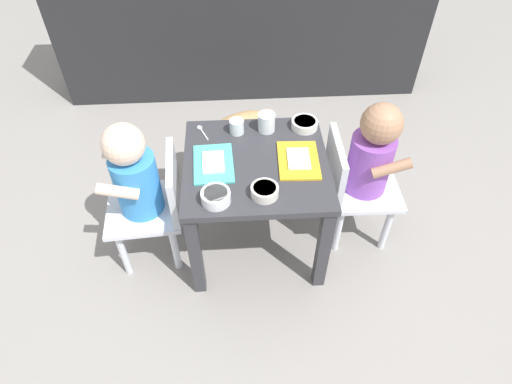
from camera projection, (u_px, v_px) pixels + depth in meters
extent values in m
plane|color=gray|center=(256.00, 239.00, 1.91)|extent=(7.00, 7.00, 0.00)
cube|color=#232326|center=(243.00, 10.00, 2.42)|extent=(2.06, 0.31, 0.97)
cube|color=#333338|center=(256.00, 164.00, 1.60)|extent=(0.53, 0.52, 0.03)
cube|color=#333338|center=(196.00, 255.00, 1.59)|extent=(0.04, 0.04, 0.43)
cube|color=#333338|center=(323.00, 249.00, 1.61)|extent=(0.04, 0.04, 0.43)
cube|color=#333338|center=(199.00, 170.00, 1.91)|extent=(0.04, 0.04, 0.43)
cube|color=#333338|center=(306.00, 165.00, 1.93)|extent=(0.04, 0.04, 0.43)
cube|color=silver|center=(144.00, 208.00, 1.68)|extent=(0.30, 0.30, 0.02)
cube|color=silver|center=(173.00, 183.00, 1.61)|extent=(0.04, 0.27, 0.22)
cylinder|color=#388CD8|center=(137.00, 184.00, 1.59)|extent=(0.16, 0.16, 0.24)
sphere|color=beige|center=(123.00, 144.00, 1.45)|extent=(0.15, 0.15, 0.15)
cylinder|color=silver|center=(127.00, 215.00, 1.84)|extent=(0.03, 0.03, 0.26)
cylinder|color=silver|center=(123.00, 253.00, 1.70)|extent=(0.03, 0.03, 0.26)
cylinder|color=silver|center=(175.00, 210.00, 1.86)|extent=(0.03, 0.03, 0.26)
cylinder|color=silver|center=(175.00, 248.00, 1.72)|extent=(0.03, 0.03, 0.26)
cylinder|color=beige|center=(122.00, 156.00, 1.60)|extent=(0.15, 0.05, 0.09)
cylinder|color=beige|center=(118.00, 191.00, 1.48)|extent=(0.15, 0.05, 0.09)
cube|color=silver|center=(363.00, 187.00, 1.76)|extent=(0.28, 0.28, 0.02)
cube|color=silver|center=(335.00, 167.00, 1.67)|extent=(0.03, 0.27, 0.22)
cylinder|color=purple|center=(369.00, 164.00, 1.67)|extent=(0.17, 0.17, 0.24)
sphere|color=#A87A5B|center=(382.00, 124.00, 1.53)|extent=(0.15, 0.15, 0.15)
cylinder|color=silver|center=(387.00, 227.00, 1.79)|extent=(0.03, 0.03, 0.26)
cylinder|color=silver|center=(375.00, 192.00, 1.93)|extent=(0.03, 0.03, 0.26)
cylinder|color=silver|center=(338.00, 229.00, 1.78)|extent=(0.03, 0.03, 0.26)
cylinder|color=silver|center=(330.00, 194.00, 1.92)|extent=(0.03, 0.03, 0.26)
cylinder|color=#A87A5B|center=(392.00, 168.00, 1.56)|extent=(0.15, 0.04, 0.09)
cylinder|color=#A87A5B|center=(379.00, 136.00, 1.69)|extent=(0.15, 0.04, 0.09)
ellipsoid|color=tan|center=(238.00, 131.00, 2.14)|extent=(0.41, 0.33, 0.16)
sphere|color=tan|center=(199.00, 139.00, 2.03)|extent=(0.13, 0.13, 0.13)
sphere|color=black|center=(191.00, 143.00, 2.02)|extent=(0.06, 0.06, 0.06)
torus|color=green|center=(206.00, 138.00, 2.05)|extent=(0.08, 0.11, 0.11)
sphere|color=tan|center=(268.00, 113.00, 2.18)|extent=(0.05, 0.05, 0.05)
cylinder|color=tan|center=(217.00, 152.00, 2.22)|extent=(0.04, 0.04, 0.12)
cylinder|color=tan|center=(227.00, 164.00, 2.16)|extent=(0.04, 0.04, 0.12)
cylinder|color=tan|center=(250.00, 138.00, 2.30)|extent=(0.04, 0.04, 0.12)
cylinder|color=tan|center=(261.00, 149.00, 2.24)|extent=(0.04, 0.04, 0.12)
cube|color=#4CC6BC|center=(213.00, 164.00, 1.57)|extent=(0.15, 0.21, 0.01)
cube|color=white|center=(213.00, 162.00, 1.57)|extent=(0.08, 0.12, 0.01)
cube|color=gold|center=(298.00, 160.00, 1.59)|extent=(0.15, 0.21, 0.01)
cube|color=white|center=(299.00, 159.00, 1.58)|extent=(0.08, 0.12, 0.01)
cylinder|color=white|center=(237.00, 127.00, 1.69)|extent=(0.06, 0.06, 0.06)
cylinder|color=silver|center=(237.00, 128.00, 1.69)|extent=(0.05, 0.05, 0.04)
cylinder|color=white|center=(267.00, 122.00, 1.69)|extent=(0.07, 0.07, 0.07)
cylinder|color=silver|center=(266.00, 126.00, 1.70)|extent=(0.06, 0.06, 0.04)
cylinder|color=silver|center=(265.00, 191.00, 1.46)|extent=(0.09, 0.09, 0.04)
cylinder|color=#B26633|center=(265.00, 188.00, 1.45)|extent=(0.08, 0.08, 0.01)
cylinder|color=white|center=(305.00, 124.00, 1.72)|extent=(0.10, 0.10, 0.03)
cylinder|color=#B26633|center=(305.00, 121.00, 1.71)|extent=(0.08, 0.08, 0.01)
cylinder|color=white|center=(216.00, 197.00, 1.43)|extent=(0.10, 0.10, 0.04)
cylinder|color=#4C8C33|center=(215.00, 193.00, 1.42)|extent=(0.08, 0.08, 0.01)
cylinder|color=silver|center=(204.00, 134.00, 1.69)|extent=(0.04, 0.07, 0.01)
ellipsoid|color=silver|center=(200.00, 127.00, 1.72)|extent=(0.03, 0.03, 0.01)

